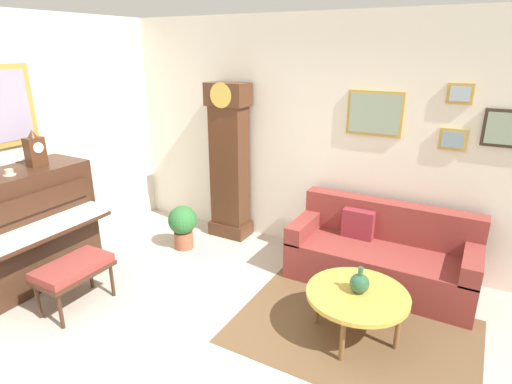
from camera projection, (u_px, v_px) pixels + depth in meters
ground_plane at (195, 359)px, 3.48m from camera, size 6.40×6.00×0.10m
wall_back at (312, 137)px, 4.96m from camera, size 5.30×0.13×2.80m
area_rug at (353, 331)px, 3.74m from camera, size 2.10×1.50×0.01m
piano at (23, 229)px, 4.32m from camera, size 0.87×1.44×1.25m
piano_bench at (73, 270)px, 3.97m from camera, size 0.42×0.70×0.48m
grandfather_clock at (229, 166)px, 5.38m from camera, size 0.52×0.34×2.03m
couch at (381, 255)px, 4.46m from camera, size 1.90×0.80×0.84m
coffee_table at (357, 296)px, 3.56m from camera, size 0.88×0.88×0.44m
mantel_clock at (35, 150)px, 4.30m from camera, size 0.13×0.18×0.38m
teacup at (9, 173)px, 4.02m from camera, size 0.12×0.12×0.06m
green_jug at (360, 283)px, 3.53m from camera, size 0.17×0.17×0.24m
potted_plant at (183, 224)px, 5.20m from camera, size 0.36×0.36×0.56m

